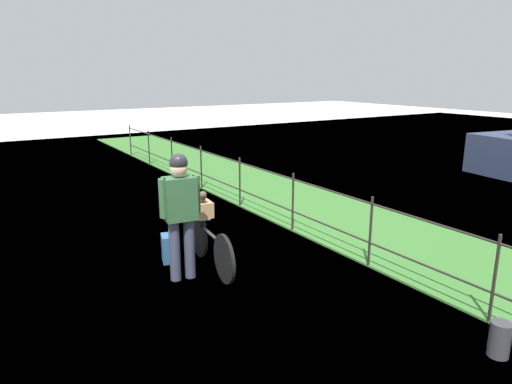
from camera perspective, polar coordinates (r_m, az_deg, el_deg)
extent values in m
plane|color=beige|center=(6.99, -11.30, -8.10)|extent=(60.00, 60.00, 0.00)
cube|color=#38702D|center=(8.77, 10.73, -3.31)|extent=(27.00, 2.40, 0.03)
cylinder|color=#28231E|center=(15.90, -15.26, 6.16)|extent=(0.04, 0.04, 1.02)
cylinder|color=#28231E|center=(14.21, -13.09, 5.37)|extent=(0.04, 0.04, 1.02)
cylinder|color=#28231E|center=(12.54, -10.34, 4.35)|extent=(0.04, 0.04, 1.02)
cylinder|color=#28231E|center=(10.92, -6.78, 3.01)|extent=(0.04, 0.04, 1.02)
cylinder|color=#28231E|center=(9.36, -2.02, 1.20)|extent=(0.04, 0.04, 1.02)
cylinder|color=#28231E|center=(7.90, 4.57, -1.32)|extent=(0.04, 0.04, 1.02)
cylinder|color=#28231E|center=(6.61, 13.93, -4.85)|extent=(0.04, 0.04, 1.02)
cylinder|color=#28231E|center=(5.62, 27.35, -9.60)|extent=(0.04, 0.04, 1.02)
cylinder|color=#28231E|center=(7.94, 4.54, -2.38)|extent=(18.00, 0.03, 0.03)
cylinder|color=#28231E|center=(7.80, 4.63, 1.58)|extent=(18.00, 0.03, 0.03)
cylinder|color=black|center=(6.02, -3.94, -8.24)|extent=(0.65, 0.12, 0.65)
cylinder|color=black|center=(6.91, -7.08, -5.30)|extent=(0.65, 0.12, 0.65)
cylinder|color=#2D2D33|center=(6.40, -5.66, -5.17)|extent=(0.79, 0.13, 0.04)
cube|color=black|center=(6.73, -6.80, -3.80)|extent=(0.21, 0.11, 0.06)
cube|color=slate|center=(6.70, -6.83, -3.05)|extent=(0.38, 0.20, 0.02)
cube|color=#A87F51|center=(6.67, -6.86, -2.08)|extent=(0.37, 0.32, 0.22)
ellipsoid|color=#4C3D2D|center=(6.62, -6.90, -0.62)|extent=(0.29, 0.17, 0.13)
sphere|color=#4C3D2D|center=(6.50, -6.57, -0.37)|extent=(0.11, 0.11, 0.11)
cylinder|color=#383D51|center=(6.20, -8.21, -6.87)|extent=(0.14, 0.14, 0.82)
cylinder|color=#383D51|center=(6.15, -10.00, -7.13)|extent=(0.14, 0.14, 0.82)
cube|color=#2D5633|center=(5.96, -9.36, -0.81)|extent=(0.30, 0.43, 0.56)
cylinder|color=#2D5633|center=(6.01, -7.37, -0.31)|extent=(0.10, 0.10, 0.50)
cylinder|color=#2D5633|center=(5.89, -11.42, -0.78)|extent=(0.10, 0.10, 0.50)
sphere|color=tan|center=(5.87, -9.52, 2.87)|extent=(0.22, 0.22, 0.22)
sphere|color=black|center=(5.85, -9.55, 3.61)|extent=(0.23, 0.23, 0.23)
cube|color=#28517A|center=(6.83, -10.77, -6.84)|extent=(0.32, 0.25, 0.40)
cylinder|color=#38383D|center=(5.19, 27.87, -15.78)|extent=(0.20, 0.20, 0.35)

